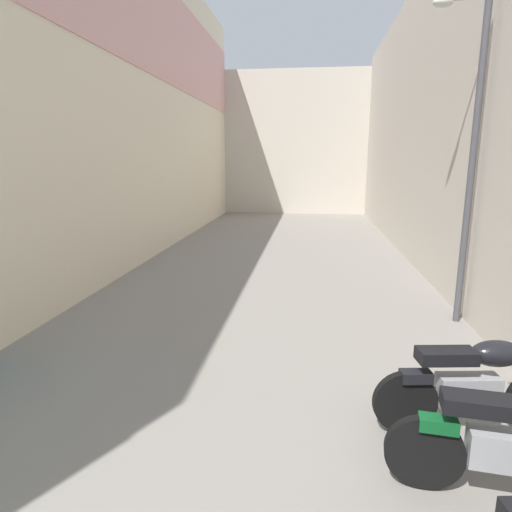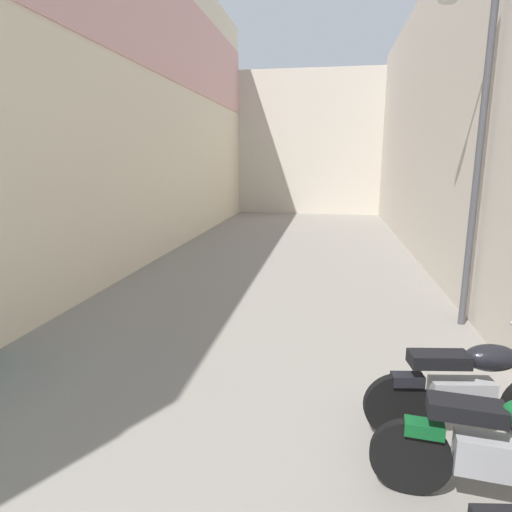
{
  "view_description": "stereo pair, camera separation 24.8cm",
  "coord_description": "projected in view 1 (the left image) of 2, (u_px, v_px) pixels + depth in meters",
  "views": [
    {
      "loc": [
        0.8,
        1.35,
        2.5
      ],
      "look_at": [
        0.05,
        7.31,
        1.18
      ],
      "focal_mm": 30.83,
      "sensor_mm": 36.0,
      "label": 1
    },
    {
      "loc": [
        1.04,
        1.38,
        2.5
      ],
      "look_at": [
        0.05,
        7.31,
        1.18
      ],
      "focal_mm": 30.83,
      "sensor_mm": 36.0,
      "label": 2
    }
  ],
  "objects": [
    {
      "name": "street_lamp",
      "position": [
        468.0,
        141.0,
        6.39
      ],
      "size": [
        0.79,
        0.18,
        4.73
      ],
      "color": "#47474C",
      "rests_on": "ground"
    },
    {
      "name": "building_left",
      "position": [
        118.0,
        83.0,
        9.61
      ],
      "size": [
        0.45,
        22.28,
        8.22
      ],
      "color": "beige",
      "rests_on": "ground"
    },
    {
      "name": "ground_plane",
      "position": [
        265.0,
        297.0,
        8.18
      ],
      "size": [
        38.28,
        38.28,
        0.0
      ],
      "primitive_type": "plane",
      "color": "gray"
    },
    {
      "name": "motorcycle_fifth",
      "position": [
        475.0,
        382.0,
        4.05
      ],
      "size": [
        1.84,
        0.58,
        1.04
      ],
      "color": "black",
      "rests_on": "ground"
    },
    {
      "name": "building_far_end",
      "position": [
        296.0,
        144.0,
        21.19
      ],
      "size": [
        9.57,
        2.0,
        6.5
      ],
      "primitive_type": "cube",
      "color": "beige",
      "rests_on": "ground"
    },
    {
      "name": "building_right",
      "position": [
        446.0,
        113.0,
        8.96
      ],
      "size": [
        0.45,
        22.28,
        6.86
      ],
      "color": "beige",
      "rests_on": "ground"
    }
  ]
}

